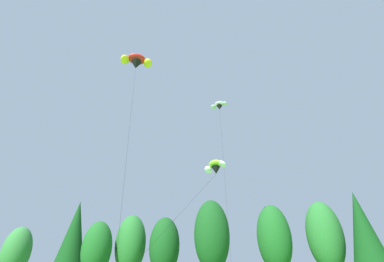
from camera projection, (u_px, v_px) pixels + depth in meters
name	position (u px, v px, depth m)	size (l,w,h in m)	color
treeline_tree_a	(16.00, 252.00, 45.78)	(4.52, 4.52, 10.07)	#472D19
treeline_tree_b	(74.00, 233.00, 47.51)	(4.81, 4.81, 14.60)	#472D19
treeline_tree_c	(97.00, 248.00, 42.30)	(4.57, 4.57, 10.27)	#472D19
treeline_tree_d	(131.00, 244.00, 45.22)	(4.99, 4.99, 11.80)	#472D19
treeline_tree_e	(164.00, 246.00, 43.25)	(4.78, 4.78, 11.05)	#472D19
treeline_tree_f	(212.00, 235.00, 40.96)	(5.31, 5.31, 13.01)	#472D19
treeline_tree_g	(274.00, 238.00, 42.63)	(5.24, 5.24, 12.74)	#472D19
treeline_tree_h	(325.00, 236.00, 41.88)	(5.32, 5.32, 13.05)	#472D19
treeline_tree_i	(362.00, 227.00, 38.10)	(4.55, 4.55, 13.40)	#472D19
parafoil_kite_high_lime_white	(215.00, 167.00, 27.18)	(5.83, 12.52, 10.92)	#93D633
parafoil_kite_mid_white	(219.00, 106.00, 41.67)	(2.76, 10.11, 24.33)	white
parafoil_kite_far_red_yellow	(136.00, 62.00, 30.48)	(5.31, 8.74, 22.61)	red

